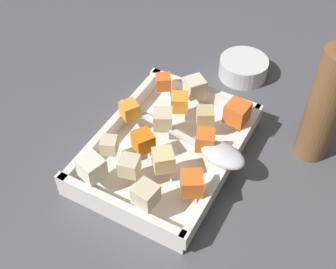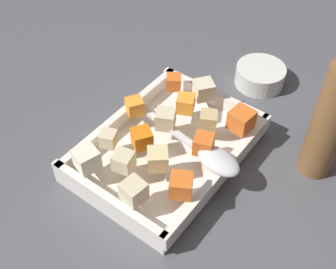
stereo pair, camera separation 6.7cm
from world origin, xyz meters
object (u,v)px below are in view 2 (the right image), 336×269
at_px(serving_spoon, 211,156).
at_px(small_prep_bowl, 260,76).
at_px(baking_dish, 168,152).
at_px(pepper_mill, 330,121).

distance_m(serving_spoon, small_prep_bowl, 0.26).
xyz_separation_m(baking_dish, pepper_mill, (-0.12, 0.20, 0.09)).
distance_m(baking_dish, pepper_mill, 0.25).
bearing_deg(small_prep_bowl, baking_dish, -6.11).
distance_m(pepper_mill, small_prep_bowl, 0.23).
bearing_deg(small_prep_bowl, serving_spoon, 11.30).
relative_size(baking_dish, serving_spoon, 1.20).
relative_size(serving_spoon, pepper_mill, 1.08).
distance_m(baking_dish, serving_spoon, 0.09).
height_order(pepper_mill, small_prep_bowl, pepper_mill).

